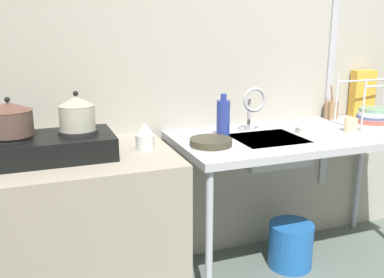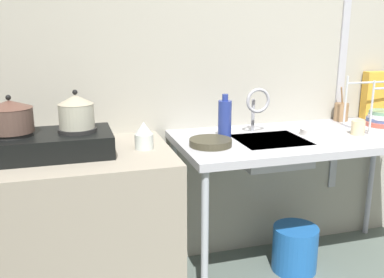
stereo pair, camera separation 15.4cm
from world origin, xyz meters
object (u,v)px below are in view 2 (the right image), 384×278
at_px(faucet, 257,103).
at_px(frying_pan, 211,142).
at_px(pot_on_left_burner, 10,116).
at_px(bucket_on_floor, 295,248).
at_px(stove, 47,144).
at_px(cup_by_rack, 358,128).
at_px(cereal_box, 375,95).
at_px(pot_on_right_burner, 76,111).
at_px(small_bowl_on_drainboard, 312,132).
at_px(dish_rack, 383,119).
at_px(percolator, 144,136).
at_px(bottle_by_sink, 225,119).
at_px(sink_basin, 270,151).
at_px(utensil_jar, 341,112).

height_order(faucet, frying_pan, faucet).
bearing_deg(faucet, frying_pan, -153.04).
relative_size(pot_on_left_burner, bucket_on_floor, 0.73).
xyz_separation_m(stove, cup_by_rack, (1.65, -0.07, -0.02)).
bearing_deg(cereal_box, stove, -166.93).
xyz_separation_m(pot_on_right_burner, frying_pan, (0.65, -0.06, -0.19)).
height_order(faucet, small_bowl_on_drainboard, faucet).
height_order(dish_rack, small_bowl_on_drainboard, dish_rack).
xyz_separation_m(pot_on_right_burner, faucet, (0.97, 0.11, -0.03)).
relative_size(pot_on_right_burner, percolator, 1.33).
height_order(frying_pan, dish_rack, dish_rack).
height_order(dish_rack, cereal_box, cereal_box).
distance_m(stove, bucket_on_floor, 1.56).
height_order(frying_pan, bottle_by_sink, bottle_by_sink).
bearing_deg(cereal_box, small_bowl_on_drainboard, -150.42).
relative_size(pot_on_left_burner, percolator, 1.48).
bearing_deg(cereal_box, percolator, -164.17).
relative_size(percolator, bottle_by_sink, 0.56).
bearing_deg(pot_on_right_burner, stove, 180.00).
height_order(pot_on_right_burner, cereal_box, same).
bearing_deg(bucket_on_floor, percolator, -178.03).
relative_size(cup_by_rack, cereal_box, 0.26).
bearing_deg(dish_rack, pot_on_left_burner, -178.92).
bearing_deg(small_bowl_on_drainboard, pot_on_right_burner, 179.83).
bearing_deg(percolator, cup_by_rack, -2.68).
bearing_deg(dish_rack, percolator, -177.89).
bearing_deg(cup_by_rack, frying_pan, 179.07).
relative_size(pot_on_left_burner, bottle_by_sink, 0.82).
xyz_separation_m(dish_rack, bottle_by_sink, (-1.00, 0.01, 0.06)).
bearing_deg(pot_on_left_burner, pot_on_right_burner, 0.00).
distance_m(pot_on_right_burner, faucet, 0.98).
bearing_deg(sink_basin, bucket_on_floor, 12.46).
height_order(small_bowl_on_drainboard, utensil_jar, utensil_jar).
relative_size(faucet, bottle_by_sink, 1.07).
bearing_deg(pot_on_right_burner, bottle_by_sink, 3.35).
bearing_deg(cup_by_rack, percolator, 177.32).
distance_m(faucet, bucket_on_floor, 0.92).
bearing_deg(pot_on_right_burner, cereal_box, 8.44).
distance_m(cup_by_rack, small_bowl_on_drainboard, 0.26).
bearing_deg(pot_on_left_burner, cereal_box, 7.33).
relative_size(pot_on_left_burner, cup_by_rack, 2.56).
bearing_deg(percolator, faucet, 10.73).
bearing_deg(bottle_by_sink, stove, -177.18).
relative_size(stove, pot_on_right_burner, 3.31).
height_order(pot_on_right_burner, cup_by_rack, pot_on_right_burner).
relative_size(percolator, bucket_on_floor, 0.49).
xyz_separation_m(faucet, bucket_on_floor, (0.24, -0.09, -0.88)).
bearing_deg(pot_on_right_burner, utensil_jar, 9.44).
bearing_deg(stove, pot_on_right_burner, 0.00).
distance_m(stove, faucet, 1.13).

